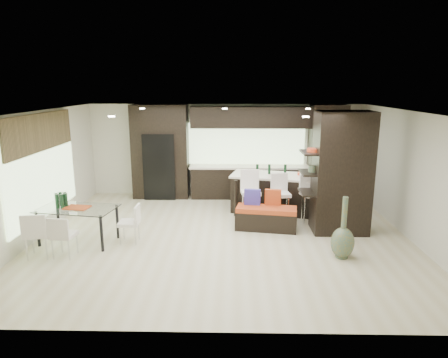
{
  "coord_description": "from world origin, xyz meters",
  "views": [
    {
      "loc": [
        0.2,
        -8.23,
        3.23
      ],
      "look_at": [
        0.0,
        0.6,
        1.15
      ],
      "focal_mm": 32.0,
      "sensor_mm": 36.0,
      "label": 1
    }
  ],
  "objects_px": {
    "floor_vase": "(344,228)",
    "dining_table": "(79,225)",
    "chair_near": "(64,238)",
    "chair_far": "(38,236)",
    "bench": "(266,218)",
    "chair_end": "(129,225)",
    "stool_left": "(251,202)",
    "stool_right": "(311,203)",
    "kitchen_island": "(277,193)",
    "stool_mid": "(281,203)"
  },
  "relations": [
    {
      "from": "stool_right",
      "to": "chair_far",
      "type": "bearing_deg",
      "value": -179.19
    },
    {
      "from": "floor_vase",
      "to": "stool_right",
      "type": "bearing_deg",
      "value": 96.23
    },
    {
      "from": "stool_left",
      "to": "bench",
      "type": "height_order",
      "value": "stool_left"
    },
    {
      "from": "stool_left",
      "to": "dining_table",
      "type": "relative_size",
      "value": 0.65
    },
    {
      "from": "stool_right",
      "to": "chair_far",
      "type": "relative_size",
      "value": 1.16
    },
    {
      "from": "dining_table",
      "to": "floor_vase",
      "type": "bearing_deg",
      "value": 2.11
    },
    {
      "from": "stool_mid",
      "to": "kitchen_island",
      "type": "bearing_deg",
      "value": 81.87
    },
    {
      "from": "chair_near",
      "to": "chair_end",
      "type": "bearing_deg",
      "value": 40.28
    },
    {
      "from": "chair_near",
      "to": "chair_far",
      "type": "xyz_separation_m",
      "value": [
        -0.49,
        -0.02,
        0.04
      ]
    },
    {
      "from": "bench",
      "to": "floor_vase",
      "type": "distance_m",
      "value": 2.04
    },
    {
      "from": "stool_right",
      "to": "chair_end",
      "type": "xyz_separation_m",
      "value": [
        -4.04,
        -1.4,
        -0.11
      ]
    },
    {
      "from": "stool_right",
      "to": "chair_near",
      "type": "relative_size",
      "value": 1.26
    },
    {
      "from": "chair_near",
      "to": "chair_end",
      "type": "distance_m",
      "value": 1.29
    },
    {
      "from": "bench",
      "to": "chair_far",
      "type": "relative_size",
      "value": 1.65
    },
    {
      "from": "kitchen_island",
      "to": "stool_right",
      "type": "relative_size",
      "value": 2.43
    },
    {
      "from": "floor_vase",
      "to": "dining_table",
      "type": "distance_m",
      "value": 5.37
    },
    {
      "from": "stool_right",
      "to": "chair_end",
      "type": "bearing_deg",
      "value": 178.93
    },
    {
      "from": "stool_mid",
      "to": "chair_far",
      "type": "distance_m",
      "value": 5.32
    },
    {
      "from": "kitchen_island",
      "to": "bench",
      "type": "bearing_deg",
      "value": -92.94
    },
    {
      "from": "stool_mid",
      "to": "floor_vase",
      "type": "bearing_deg",
      "value": -73.43
    },
    {
      "from": "bench",
      "to": "chair_near",
      "type": "xyz_separation_m",
      "value": [
        -4.0,
        -1.58,
        0.12
      ]
    },
    {
      "from": "bench",
      "to": "floor_vase",
      "type": "height_order",
      "value": "floor_vase"
    },
    {
      "from": "floor_vase",
      "to": "chair_end",
      "type": "xyz_separation_m",
      "value": [
        -4.26,
        0.66,
        -0.23
      ]
    },
    {
      "from": "stool_mid",
      "to": "bench",
      "type": "distance_m",
      "value": 0.7
    },
    {
      "from": "stool_left",
      "to": "stool_right",
      "type": "xyz_separation_m",
      "value": [
        1.45,
        0.01,
        -0.02
      ]
    },
    {
      "from": "chair_near",
      "to": "stool_left",
      "type": "bearing_deg",
      "value": 36.01
    },
    {
      "from": "stool_left",
      "to": "bench",
      "type": "bearing_deg",
      "value": -63.17
    },
    {
      "from": "bench",
      "to": "chair_far",
      "type": "xyz_separation_m",
      "value": [
        -4.48,
        -1.6,
        0.15
      ]
    },
    {
      "from": "stool_right",
      "to": "floor_vase",
      "type": "distance_m",
      "value": 2.07
    },
    {
      "from": "floor_vase",
      "to": "dining_table",
      "type": "height_order",
      "value": "floor_vase"
    },
    {
      "from": "stool_right",
      "to": "chair_far",
      "type": "xyz_separation_m",
      "value": [
        -5.59,
        -2.14,
        -0.07
      ]
    },
    {
      "from": "bench",
      "to": "chair_end",
      "type": "bearing_deg",
      "value": -154.59
    },
    {
      "from": "chair_near",
      "to": "chair_far",
      "type": "relative_size",
      "value": 0.92
    },
    {
      "from": "stool_mid",
      "to": "chair_far",
      "type": "bearing_deg",
      "value": -164.31
    },
    {
      "from": "kitchen_island",
      "to": "chair_end",
      "type": "bearing_deg",
      "value": -133.45
    },
    {
      "from": "chair_end",
      "to": "chair_near",
      "type": "bearing_deg",
      "value": 123.62
    },
    {
      "from": "chair_end",
      "to": "floor_vase",
      "type": "bearing_deg",
      "value": -99.45
    },
    {
      "from": "stool_mid",
      "to": "floor_vase",
      "type": "height_order",
      "value": "floor_vase"
    },
    {
      "from": "stool_left",
      "to": "floor_vase",
      "type": "xyz_separation_m",
      "value": [
        1.67,
        -2.04,
        0.1
      ]
    },
    {
      "from": "chair_far",
      "to": "stool_right",
      "type": "bearing_deg",
      "value": 12.13
    },
    {
      "from": "kitchen_island",
      "to": "floor_vase",
      "type": "xyz_separation_m",
      "value": [
        0.95,
        -2.87,
        0.11
      ]
    },
    {
      "from": "stool_left",
      "to": "chair_near",
      "type": "bearing_deg",
      "value": -155.9
    },
    {
      "from": "stool_left",
      "to": "stool_mid",
      "type": "distance_m",
      "value": 0.72
    },
    {
      "from": "stool_left",
      "to": "chair_near",
      "type": "relative_size",
      "value": 1.32
    },
    {
      "from": "floor_vase",
      "to": "chair_far",
      "type": "relative_size",
      "value": 1.45
    },
    {
      "from": "stool_mid",
      "to": "chair_near",
      "type": "xyz_separation_m",
      "value": [
        -4.38,
        -2.13,
        -0.09
      ]
    },
    {
      "from": "stool_right",
      "to": "bench",
      "type": "xyz_separation_m",
      "value": [
        -1.1,
        -0.54,
        -0.22
      ]
    },
    {
      "from": "chair_near",
      "to": "floor_vase",
      "type": "bearing_deg",
      "value": 6.73
    },
    {
      "from": "kitchen_island",
      "to": "floor_vase",
      "type": "distance_m",
      "value": 3.03
    },
    {
      "from": "kitchen_island",
      "to": "chair_far",
      "type": "height_order",
      "value": "kitchen_island"
    }
  ]
}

